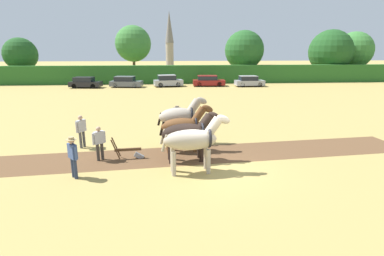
{
  "coord_description": "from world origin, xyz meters",
  "views": [
    {
      "loc": [
        -1.91,
        -11.91,
        4.99
      ],
      "look_at": [
        -0.71,
        2.76,
        1.1
      ],
      "focal_mm": 28.0,
      "sensor_mm": 36.0,
      "label": 1
    }
  ],
  "objects_px": {
    "draft_horse_trail_left": "(184,126)",
    "parked_car_far_left": "(85,83)",
    "church_spire": "(169,39)",
    "farmer_onlooker_right": "(81,129)",
    "parked_car_center_right": "(249,81)",
    "farmer_beside_team": "(177,118)",
    "draft_horse_lead_right": "(188,133)",
    "draft_horse_lead_left": "(193,140)",
    "tree_center": "(331,51)",
    "draft_horse_trail_right": "(180,116)",
    "parked_car_left": "(126,82)",
    "tree_center_right": "(354,50)",
    "farmer_onlooker_left": "(73,154)",
    "farmer_at_plow": "(99,141)",
    "parked_car_center": "(208,81)",
    "parked_car_center_left": "(168,81)",
    "tree_far_left": "(21,54)",
    "plow": "(131,152)",
    "tree_center_left": "(244,50)"
  },
  "relations": [
    {
      "from": "parked_car_center_right",
      "to": "parked_car_center_left",
      "type": "bearing_deg",
      "value": 174.51
    },
    {
      "from": "tree_center_left",
      "to": "parked_car_center_right",
      "type": "xyz_separation_m",
      "value": [
        -1.1,
        -7.74,
        -4.12
      ]
    },
    {
      "from": "draft_horse_lead_left",
      "to": "parked_car_center",
      "type": "height_order",
      "value": "draft_horse_lead_left"
    },
    {
      "from": "tree_center_left",
      "to": "tree_center",
      "type": "height_order",
      "value": "tree_center"
    },
    {
      "from": "draft_horse_trail_left",
      "to": "farmer_onlooker_right",
      "type": "distance_m",
      "value": 5.34
    },
    {
      "from": "tree_center_right",
      "to": "plow",
      "type": "distance_m",
      "value": 50.07
    },
    {
      "from": "tree_center_left",
      "to": "draft_horse_lead_right",
      "type": "relative_size",
      "value": 2.8
    },
    {
      "from": "church_spire",
      "to": "parked_car_center",
      "type": "xyz_separation_m",
      "value": [
        4.91,
        -40.63,
        -6.91
      ]
    },
    {
      "from": "farmer_at_plow",
      "to": "farmer_beside_team",
      "type": "distance_m",
      "value": 5.32
    },
    {
      "from": "draft_horse_lead_left",
      "to": "parked_car_center_right",
      "type": "distance_m",
      "value": 30.72
    },
    {
      "from": "draft_horse_lead_right",
      "to": "farmer_onlooker_left",
      "type": "xyz_separation_m",
      "value": [
        -4.64,
        -1.57,
        -0.31
      ]
    },
    {
      "from": "draft_horse_trail_left",
      "to": "parked_car_center_right",
      "type": "height_order",
      "value": "draft_horse_trail_left"
    },
    {
      "from": "parked_car_left",
      "to": "church_spire",
      "type": "bearing_deg",
      "value": 89.42
    },
    {
      "from": "church_spire",
      "to": "farmer_onlooker_right",
      "type": "height_order",
      "value": "church_spire"
    },
    {
      "from": "tree_far_left",
      "to": "parked_car_center_left",
      "type": "relative_size",
      "value": 1.63
    },
    {
      "from": "parked_car_left",
      "to": "parked_car_center_left",
      "type": "bearing_deg",
      "value": 10.67
    },
    {
      "from": "parked_car_center",
      "to": "church_spire",
      "type": "bearing_deg",
      "value": 99.72
    },
    {
      "from": "tree_far_left",
      "to": "parked_car_center_right",
      "type": "relative_size",
      "value": 1.68
    },
    {
      "from": "parked_car_left",
      "to": "draft_horse_trail_right",
      "type": "bearing_deg",
      "value": -68.04
    },
    {
      "from": "tree_center",
      "to": "parked_car_center_right",
      "type": "relative_size",
      "value": 2.04
    },
    {
      "from": "plow",
      "to": "parked_car_center_right",
      "type": "distance_m",
      "value": 30.09
    },
    {
      "from": "draft_horse_trail_left",
      "to": "parked_car_center",
      "type": "distance_m",
      "value": 27.45
    },
    {
      "from": "farmer_beside_team",
      "to": "draft_horse_lead_right",
      "type": "bearing_deg",
      "value": -66.86
    },
    {
      "from": "church_spire",
      "to": "farmer_beside_team",
      "type": "relative_size",
      "value": 8.18
    },
    {
      "from": "tree_center",
      "to": "draft_horse_lead_left",
      "type": "height_order",
      "value": "tree_center"
    },
    {
      "from": "draft_horse_trail_left",
      "to": "farmer_at_plow",
      "type": "height_order",
      "value": "draft_horse_trail_left"
    },
    {
      "from": "parked_car_far_left",
      "to": "parked_car_left",
      "type": "distance_m",
      "value": 5.31
    },
    {
      "from": "draft_horse_lead_left",
      "to": "draft_horse_lead_right",
      "type": "distance_m",
      "value": 1.38
    },
    {
      "from": "parked_car_center",
      "to": "parked_car_far_left",
      "type": "bearing_deg",
      "value": -175.37
    },
    {
      "from": "farmer_onlooker_right",
      "to": "parked_car_far_left",
      "type": "bearing_deg",
      "value": 134.13
    },
    {
      "from": "farmer_beside_team",
      "to": "farmer_at_plow",
      "type": "bearing_deg",
      "value": -115.58
    },
    {
      "from": "draft_horse_trail_left",
      "to": "parked_car_far_left",
      "type": "relative_size",
      "value": 0.66
    },
    {
      "from": "farmer_onlooker_left",
      "to": "church_spire",
      "type": "bearing_deg",
      "value": 46.37
    },
    {
      "from": "draft_horse_trail_right",
      "to": "plow",
      "type": "distance_m",
      "value": 3.53
    },
    {
      "from": "tree_center",
      "to": "draft_horse_trail_right",
      "type": "bearing_deg",
      "value": -128.55
    },
    {
      "from": "draft_horse_lead_right",
      "to": "parked_car_left",
      "type": "xyz_separation_m",
      "value": [
        -6.45,
        28.1,
        -0.6
      ]
    },
    {
      "from": "tree_center_right",
      "to": "farmer_onlooker_left",
      "type": "xyz_separation_m",
      "value": [
        -35.64,
        -38.84,
        -3.76
      ]
    },
    {
      "from": "tree_far_left",
      "to": "draft_horse_trail_left",
      "type": "distance_m",
      "value": 41.11
    },
    {
      "from": "farmer_at_plow",
      "to": "draft_horse_lead_left",
      "type": "bearing_deg",
      "value": 27.56
    },
    {
      "from": "tree_center_left",
      "to": "church_spire",
      "type": "bearing_deg",
      "value": 108.94
    },
    {
      "from": "farmer_onlooker_right",
      "to": "church_spire",
      "type": "bearing_deg",
      "value": 115.59
    },
    {
      "from": "tree_center_right",
      "to": "parked_car_far_left",
      "type": "height_order",
      "value": "tree_center_right"
    },
    {
      "from": "draft_horse_trail_left",
      "to": "parked_car_center_right",
      "type": "distance_m",
      "value": 28.23
    },
    {
      "from": "farmer_at_plow",
      "to": "farmer_onlooker_left",
      "type": "xyz_separation_m",
      "value": [
        -0.6,
        -1.94,
        0.07
      ]
    },
    {
      "from": "parked_car_far_left",
      "to": "parked_car_center_right",
      "type": "bearing_deg",
      "value": 6.54
    },
    {
      "from": "tree_center",
      "to": "draft_horse_trail_right",
      "type": "relative_size",
      "value": 2.92
    },
    {
      "from": "tree_center_right",
      "to": "farmer_onlooker_right",
      "type": "height_order",
      "value": "tree_center_right"
    },
    {
      "from": "farmer_onlooker_right",
      "to": "parked_car_center_right",
      "type": "bearing_deg",
      "value": 88.27
    },
    {
      "from": "farmer_beside_team",
      "to": "parked_car_left",
      "type": "relative_size",
      "value": 0.4
    },
    {
      "from": "parked_car_left",
      "to": "plow",
      "type": "bearing_deg",
      "value": -74.0
    }
  ]
}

